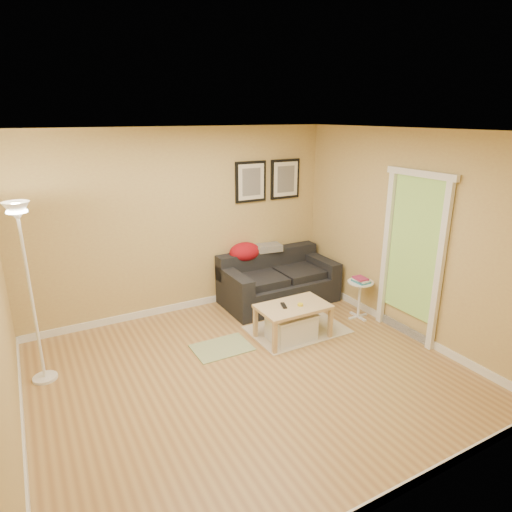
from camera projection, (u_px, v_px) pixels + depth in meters
name	position (u px, v px, depth m)	size (l,w,h in m)	color
floor	(250.00, 374.00, 4.88)	(4.50, 4.50, 0.00)	#AE874A
ceiling	(248.00, 131.00, 4.08)	(4.50, 4.50, 0.00)	white
wall_back	(182.00, 223.00, 6.15)	(4.50, 4.50, 0.00)	tan
wall_front	(395.00, 351.00, 2.82)	(4.50, 4.50, 0.00)	tan
wall_right	(407.00, 235.00, 5.52)	(4.00, 4.00, 0.00)	tan
baseboard_back	(187.00, 305.00, 6.53)	(4.50, 0.02, 0.10)	white
baseboard_front	(377.00, 502.00, 3.21)	(4.50, 0.02, 0.10)	white
baseboard_left	(24.00, 438.00, 3.84)	(0.02, 4.00, 0.10)	white
baseboard_right	(397.00, 325.00, 5.90)	(0.02, 4.00, 0.10)	white
sofa	(279.00, 279.00, 6.65)	(1.70, 0.90, 0.75)	black
red_throw	(245.00, 252.00, 6.62)	(0.48, 0.36, 0.28)	#AC0F21
plaid_throw	(267.00, 248.00, 6.80)	(0.42, 0.26, 0.10)	tan
framed_print_left	(251.00, 182.00, 6.47)	(0.50, 0.04, 0.60)	black
framed_print_right	(285.00, 179.00, 6.75)	(0.50, 0.04, 0.60)	black
area_rug	(297.00, 330.00, 5.87)	(1.25, 0.85, 0.01)	beige
green_runner	(222.00, 348.00, 5.42)	(0.70, 0.50, 0.01)	#668C4C
coffee_table	(293.00, 321.00, 5.61)	(0.90, 0.55, 0.45)	tan
remote_control	(284.00, 306.00, 5.51)	(0.05, 0.16, 0.02)	black
tape_roll	(300.00, 305.00, 5.53)	(0.07, 0.07, 0.03)	yellow
storage_bin	(291.00, 326.00, 5.58)	(0.58, 0.42, 0.36)	white
side_table	(359.00, 300.00, 6.16)	(0.36, 0.36, 0.54)	white
book_stack	(361.00, 280.00, 6.04)	(0.17, 0.22, 0.07)	teal
floor_lamp	(32.00, 301.00, 4.50)	(0.26, 0.26, 1.97)	white
doorway	(411.00, 260.00, 5.45)	(0.12, 1.01, 2.13)	white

